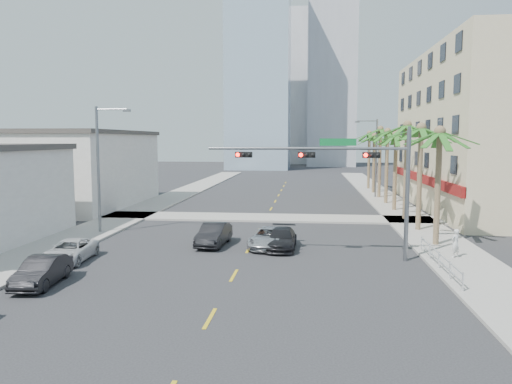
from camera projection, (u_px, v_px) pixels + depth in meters
ground at (219, 301)px, 20.68m from camera, size 260.00×260.00×0.00m
sidewalk_right at (415, 224)px, 39.18m from camera, size 4.00×120.00×0.15m
sidewalk_left at (121, 219)px, 41.72m from camera, size 4.00×120.00×0.15m
sidewalk_cross at (266, 218)px, 42.43m from camera, size 80.00×4.00×0.15m
building_right at (504, 131)px, 47.23m from camera, size 15.25×28.00×15.00m
building_left_far at (78, 171)px, 50.06m from camera, size 11.00×18.00×7.20m
tower_far_left at (259, 63)px, 112.97m from camera, size 14.00×14.00×48.00m
tower_far_right at (332, 47)px, 125.37m from camera, size 12.00×12.00×60.00m
tower_far_center at (287, 89)px, 142.42m from camera, size 16.00×16.00×42.00m
traffic_signal_mast at (348, 169)px, 27.40m from camera, size 11.12×0.54×7.20m
palm_tree_0 at (440, 133)px, 30.58m from camera, size 4.80×4.80×7.80m
palm_tree_1 at (421, 129)px, 35.68m from camera, size 4.80×4.80×8.16m
palm_tree_2 at (407, 126)px, 40.79m from camera, size 4.80×4.80×8.52m
palm_tree_3 at (396, 135)px, 46.00m from camera, size 4.80×4.80×7.80m
palm_tree_4 at (388, 132)px, 51.11m from camera, size 4.80×4.80×8.16m
palm_tree_5 at (380, 130)px, 56.22m from camera, size 4.80×4.80×8.52m
palm_tree_6 at (374, 136)px, 61.43m from camera, size 4.80×4.80×7.80m
palm_tree_7 at (369, 134)px, 66.54m from camera, size 4.80×4.80×8.16m
streetlight_left at (101, 163)px, 35.16m from camera, size 2.55×0.25×9.00m
streetlight_right at (374, 154)px, 56.56m from camera, size 2.55×0.25×9.00m
guardrail at (439, 258)px, 25.45m from camera, size 0.08×8.08×1.00m
car_parked_mid at (42, 271)px, 22.91m from camera, size 1.74×4.11×1.32m
car_parked_far at (70, 251)px, 27.42m from camera, size 2.24×4.40×1.19m
car_lane_left at (214, 234)px, 31.61m from camera, size 1.78×4.36×1.41m
car_lane_center at (269, 238)px, 30.95m from camera, size 2.53×4.65×1.24m
car_lane_right at (281, 239)px, 30.59m from camera, size 1.85×4.36×1.26m
pedestrian at (455, 243)px, 27.74m from camera, size 0.70×0.66×1.60m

